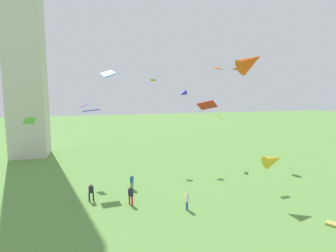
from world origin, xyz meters
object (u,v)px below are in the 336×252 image
at_px(kite_flying_5, 153,80).
at_px(kite_flying_7, 91,110).
at_px(person_0, 132,181).
at_px(kite_bundle_0, 333,224).
at_px(person_2, 91,191).
at_px(person_4, 131,194).
at_px(kite_flying_4, 207,105).
at_px(monument_obelisk, 22,4).
at_px(kite_flying_10, 29,121).
at_px(kite_flying_3, 273,160).
at_px(person_1, 187,200).
at_px(kite_flying_11, 84,106).
at_px(kite_flying_0, 250,62).
at_px(kite_flying_8, 108,74).
at_px(kite_flying_9, 220,117).
at_px(kite_flying_1, 218,68).
at_px(kite_flying_6, 183,94).
at_px(kite_flying_2, 237,69).

xyz_separation_m(kite_flying_5, kite_flying_7, (-8.83, -7.43, -3.74)).
relative_size(person_0, kite_bundle_0, 1.56).
height_order(person_2, kite_bundle_0, person_2).
xyz_separation_m(person_4, kite_flying_4, (5.47, -4.58, 8.40)).
bearing_deg(person_4, kite_flying_4, 17.65).
height_order(monument_obelisk, kite_flying_4, monument_obelisk).
bearing_deg(person_4, kite_flying_10, -168.76).
bearing_deg(kite_flying_3, kite_flying_4, 100.42).
bearing_deg(person_1, kite_flying_11, 42.94).
bearing_deg(person_4, kite_flying_0, 33.43).
xyz_separation_m(kite_flying_8, kite_flying_9, (16.54, 14.26, -4.87)).
distance_m(person_1, kite_flying_7, 14.53).
distance_m(person_0, kite_flying_8, 13.29).
height_order(monument_obelisk, kite_flying_10, monument_obelisk).
distance_m(kite_flying_1, kite_flying_3, 14.72).
bearing_deg(monument_obelisk, kite_flying_0, -51.87).
xyz_separation_m(kite_flying_7, kite_flying_11, (-0.79, 3.46, 0.39)).
distance_m(kite_flying_9, kite_flying_11, 18.71).
height_order(person_0, person_4, person_4).
relative_size(person_0, kite_flying_3, 0.85).
relative_size(monument_obelisk, kite_flying_8, 34.31).
bearing_deg(kite_flying_0, person_4, 71.50).
height_order(person_4, kite_flying_8, kite_flying_8).
height_order(person_0, kite_flying_0, kite_flying_0).
xyz_separation_m(kite_flying_1, kite_flying_6, (-3.31, 4.16, -3.29)).
relative_size(person_0, kite_flying_8, 1.17).
distance_m(person_4, kite_flying_10, 16.06).
bearing_deg(kite_flying_3, kite_flying_9, -6.49).
bearing_deg(person_1, kite_flying_6, -8.33).
bearing_deg(kite_flying_7, person_1, -58.01).
xyz_separation_m(kite_flying_0, kite_flying_7, (-12.68, 11.38, -4.48)).
relative_size(kite_flying_9, kite_bundle_0, 1.20).
relative_size(kite_flying_6, kite_flying_9, 1.15).
height_order(kite_flying_2, kite_flying_7, kite_flying_2).
bearing_deg(kite_flying_0, kite_flying_8, 90.40).
bearing_deg(person_1, kite_flying_4, -148.99).
bearing_deg(kite_bundle_0, kite_flying_0, 141.91).
distance_m(kite_flying_1, kite_flying_2, 8.37).
distance_m(person_4, kite_flying_0, 15.74).
xyz_separation_m(person_4, kite_flying_1, (12.65, 8.10, 12.49)).
relative_size(monument_obelisk, kite_flying_5, 51.12).
relative_size(kite_flying_0, kite_flying_4, 1.63).
bearing_deg(kite_flying_9, person_0, 168.05).
bearing_deg(person_4, kite_flying_6, 110.34).
relative_size(kite_flying_4, kite_flying_7, 0.83).
distance_m(kite_flying_2, kite_flying_10, 29.90).
height_order(person_0, kite_flying_8, kite_flying_8).
bearing_deg(kite_bundle_0, kite_flying_11, 134.67).
xyz_separation_m(kite_flying_0, kite_flying_6, (-0.08, 16.49, -2.68)).
xyz_separation_m(kite_flying_0, kite_flying_3, (3.40, 0.95, -8.73)).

